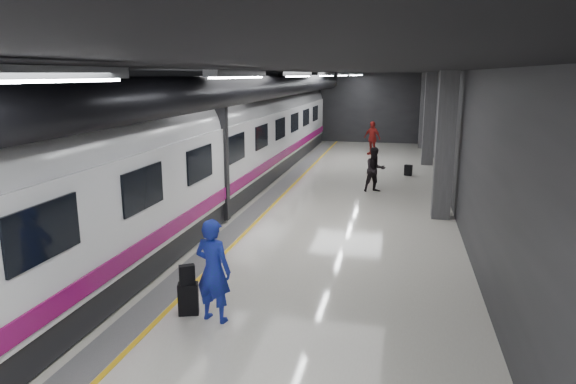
# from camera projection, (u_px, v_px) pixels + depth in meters

# --- Properties ---
(ground) EXTENTS (40.00, 40.00, 0.00)m
(ground) POSITION_uv_depth(u_px,v_px,m) (285.00, 226.00, 15.17)
(ground) COLOR silver
(ground) RESTS_ON ground
(platform_hall) EXTENTS (10.02, 40.02, 4.51)m
(platform_hall) POSITION_uv_depth(u_px,v_px,m) (282.00, 103.00, 15.35)
(platform_hall) COLOR black
(platform_hall) RESTS_ON ground
(train) EXTENTS (3.05, 38.00, 4.05)m
(train) POSITION_uv_depth(u_px,v_px,m) (179.00, 153.00, 15.39)
(train) COLOR black
(train) RESTS_ON ground
(traveler_main) EXTENTS (0.78, 0.60, 1.92)m
(traveler_main) POSITION_uv_depth(u_px,v_px,m) (213.00, 270.00, 9.18)
(traveler_main) COLOR #1F18B9
(traveler_main) RESTS_ON ground
(suitcase_main) EXTENTS (0.43, 0.34, 0.60)m
(suitcase_main) POSITION_uv_depth(u_px,v_px,m) (188.00, 299.00, 9.57)
(suitcase_main) COLOR black
(suitcase_main) RESTS_ON ground
(shoulder_bag) EXTENTS (0.31, 0.27, 0.37)m
(shoulder_bag) POSITION_uv_depth(u_px,v_px,m) (187.00, 275.00, 9.43)
(shoulder_bag) COLOR black
(shoulder_bag) RESTS_ON suitcase_main
(traveler_far_a) EXTENTS (1.03, 0.94, 1.71)m
(traveler_far_a) POSITION_uv_depth(u_px,v_px,m) (375.00, 170.00, 19.45)
(traveler_far_a) COLOR black
(traveler_far_a) RESTS_ON ground
(traveler_far_b) EXTENTS (1.15, 0.99, 1.86)m
(traveler_far_b) POSITION_uv_depth(u_px,v_px,m) (372.00, 138.00, 28.54)
(traveler_far_b) COLOR maroon
(traveler_far_b) RESTS_ON ground
(suitcase_far) EXTENTS (0.37, 0.29, 0.48)m
(suitcase_far) POSITION_uv_depth(u_px,v_px,m) (408.00, 170.00, 22.77)
(suitcase_far) COLOR black
(suitcase_far) RESTS_ON ground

